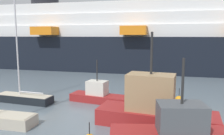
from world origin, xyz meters
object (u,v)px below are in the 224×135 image
fishing_boat_0 (99,95)px  fishing_boat_1 (176,135)px  cruise_ship (139,39)px  fishing_boat_3 (154,108)px  sailboat_2 (24,97)px  channel_buoy_1 (179,100)px

fishing_boat_0 → fishing_boat_1: fishing_boat_1 is taller
cruise_ship → fishing_boat_3: bearing=-80.6°
sailboat_2 → cruise_ship: bearing=-102.8°
sailboat_2 → fishing_boat_1: bearing=159.8°
fishing_boat_3 → cruise_ship: cruise_ship is taller
channel_buoy_1 → cruise_ship: cruise_ship is taller
fishing_boat_1 → cruise_ship: cruise_ship is taller
fishing_boat_0 → channel_buoy_1: 8.08m
channel_buoy_1 → fishing_boat_1: bearing=-97.4°
sailboat_2 → channel_buoy_1: 15.73m
fishing_boat_1 → channel_buoy_1: bearing=74.6°
channel_buoy_1 → cruise_ship: bearing=102.7°
fishing_boat_1 → fishing_boat_3: bearing=100.9°
fishing_boat_3 → channel_buoy_1: size_ratio=5.78×
sailboat_2 → fishing_boat_1: sailboat_2 is taller
fishing_boat_0 → fishing_boat_1: size_ratio=0.83×
fishing_boat_3 → channel_buoy_1: 6.83m
channel_buoy_1 → cruise_ship: size_ratio=0.01×
fishing_boat_1 → sailboat_2: bearing=144.1°
sailboat_2 → fishing_boat_1: size_ratio=1.46×
fishing_boat_0 → fishing_boat_3: fishing_boat_3 is taller
fishing_boat_3 → channel_buoy_1: bearing=-102.4°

